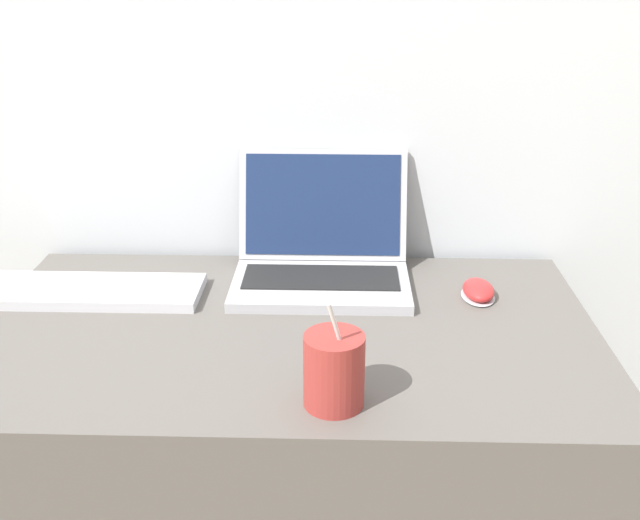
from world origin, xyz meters
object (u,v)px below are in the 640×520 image
at_px(laptop, 322,253).
at_px(drink_cup, 334,369).
at_px(computer_mouse, 478,291).
at_px(external_keyboard, 82,291).

xyz_separation_m(laptop, drink_cup, (0.03, -0.45, 0.00)).
xyz_separation_m(computer_mouse, external_keyboard, (-0.76, -0.02, -0.00)).
bearing_deg(drink_cup, computer_mouse, 53.77).
height_order(drink_cup, external_keyboard, drink_cup).
bearing_deg(external_keyboard, laptop, 11.56).
relative_size(drink_cup, external_keyboard, 0.39).
bearing_deg(laptop, drink_cup, -86.07).
bearing_deg(computer_mouse, external_keyboard, -178.67).
bearing_deg(drink_cup, laptop, 93.93).
bearing_deg(external_keyboard, computer_mouse, 1.33).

